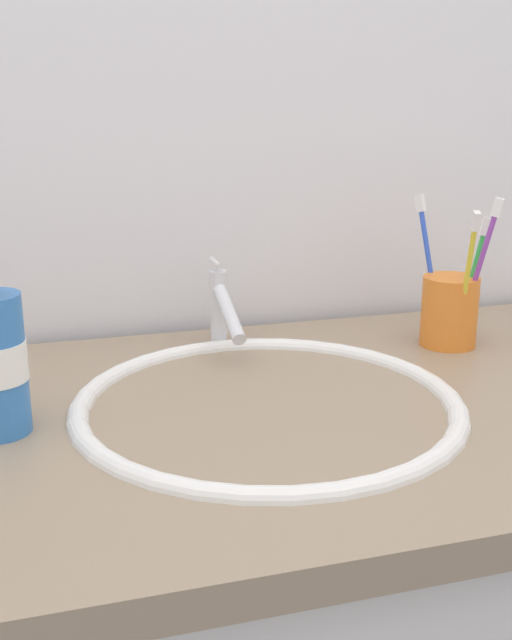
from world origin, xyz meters
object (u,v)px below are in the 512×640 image
object	(u,v)px
toothbrush_purple	(480,264)
toothbrush_yellow	(468,273)
faucet	(219,308)
toothbrush_cup	(449,311)
toothbrush_blue	(428,258)
toothbrush_green	(473,272)

from	to	relation	value
toothbrush_purple	toothbrush_yellow	xyz separation A→B (m)	(-0.03, -0.01, -0.01)
toothbrush_purple	toothbrush_yellow	size ratio (longest dim) A/B	1.07
toothbrush_yellow	faucet	bearing A→B (deg)	159.02
faucet	toothbrush_cup	xyz separation A→B (m)	(0.31, -0.07, -0.01)
toothbrush_cup	toothbrush_blue	xyz separation A→B (m)	(-0.02, 0.04, 0.07)
toothbrush_cup	toothbrush_green	size ratio (longest dim) A/B	0.56
toothbrush_cup	toothbrush_purple	distance (m)	0.08
toothbrush_yellow	toothbrush_blue	distance (m)	0.08
faucet	toothbrush_green	distance (m)	0.35
toothbrush_blue	toothbrush_purple	bearing A→B (deg)	-59.76
toothbrush_cup	toothbrush_blue	size ratio (longest dim) A/B	0.49
toothbrush_green	toothbrush_yellow	bearing A→B (deg)	-131.40
toothbrush_blue	toothbrush_yellow	bearing A→B (deg)	-80.31
toothbrush_green	toothbrush_yellow	xyz separation A→B (m)	(-0.03, -0.03, 0.01)
toothbrush_green	faucet	bearing A→B (deg)	165.95
faucet	toothbrush_green	size ratio (longest dim) A/B	0.89
toothbrush_cup	toothbrush_blue	distance (m)	0.08
toothbrush_cup	toothbrush_yellow	world-z (taller)	toothbrush_yellow
toothbrush_yellow	toothbrush_purple	bearing A→B (deg)	27.19
faucet	toothbrush_cup	bearing A→B (deg)	-13.57
toothbrush_yellow	toothbrush_blue	size ratio (longest dim) A/B	0.96
toothbrush_green	toothbrush_blue	distance (m)	0.07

